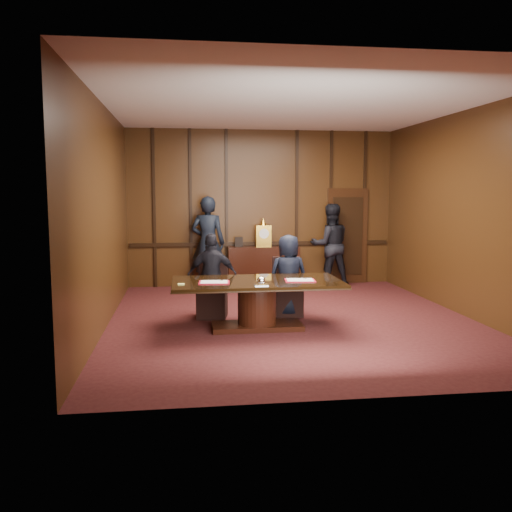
# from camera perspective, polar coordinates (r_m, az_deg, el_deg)

# --- Properties ---
(room) EXTENTS (7.00, 7.04, 3.50)m
(room) POSITION_cam_1_polar(r_m,az_deg,el_deg) (9.01, 4.12, 4.22)
(room) COLOR #340E0F
(room) RESTS_ON ground
(sideboard) EXTENTS (1.60, 0.45, 1.54)m
(sideboard) POSITION_cam_1_polar(r_m,az_deg,el_deg) (12.18, 0.77, -0.94)
(sideboard) COLOR black
(sideboard) RESTS_ON ground
(conference_table) EXTENTS (2.62, 1.32, 0.76)m
(conference_table) POSITION_cam_1_polar(r_m,az_deg,el_deg) (8.41, 0.11, -4.28)
(conference_table) COLOR black
(conference_table) RESTS_ON ground
(folder_left) EXTENTS (0.49, 0.37, 0.02)m
(folder_left) POSITION_cam_1_polar(r_m,az_deg,el_deg) (8.19, -4.43, -2.77)
(folder_left) COLOR #B41025
(folder_left) RESTS_ON conference_table
(folder_right) EXTENTS (0.49, 0.38, 0.02)m
(folder_right) POSITION_cam_1_polar(r_m,az_deg,el_deg) (8.37, 4.65, -2.55)
(folder_right) COLOR #B41025
(folder_right) RESTS_ON conference_table
(inkstand) EXTENTS (0.20, 0.14, 0.12)m
(inkstand) POSITION_cam_1_polar(r_m,az_deg,el_deg) (7.92, 0.55, -2.73)
(inkstand) COLOR white
(inkstand) RESTS_ON conference_table
(notepad) EXTENTS (0.10, 0.07, 0.01)m
(notepad) POSITION_cam_1_polar(r_m,az_deg,el_deg) (8.08, -7.89, -2.95)
(notepad) COLOR #FCFF7C
(notepad) RESTS_ON conference_table
(chair_left) EXTENTS (0.56, 0.56, 0.99)m
(chair_left) POSITION_cam_1_polar(r_m,az_deg,el_deg) (9.25, -4.61, -4.65)
(chair_left) COLOR black
(chair_left) RESTS_ON ground
(chair_right) EXTENTS (0.50, 0.50, 0.99)m
(chair_right) POSITION_cam_1_polar(r_m,az_deg,el_deg) (9.41, 3.32, -4.45)
(chair_right) COLOR black
(chair_right) RESTS_ON ground
(signatory_left) EXTENTS (0.87, 0.42, 1.43)m
(signatory_left) POSITION_cam_1_polar(r_m,az_deg,el_deg) (9.10, -4.64, -2.13)
(signatory_left) COLOR black
(signatory_left) RESTS_ON ground
(signatory_right) EXTENTS (0.73, 0.51, 1.40)m
(signatory_right) POSITION_cam_1_polar(r_m,az_deg,el_deg) (9.26, 3.43, -2.06)
(signatory_right) COLOR black
(signatory_right) RESTS_ON ground
(witness_left) EXTENTS (0.84, 0.65, 2.03)m
(witness_left) POSITION_cam_1_polar(r_m,az_deg,el_deg) (11.84, -5.08, 1.39)
(witness_left) COLOR black
(witness_left) RESTS_ON ground
(witness_right) EXTENTS (0.90, 0.71, 1.86)m
(witness_right) POSITION_cam_1_polar(r_m,az_deg,el_deg) (12.28, 7.80, 1.14)
(witness_right) COLOR black
(witness_right) RESTS_ON ground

